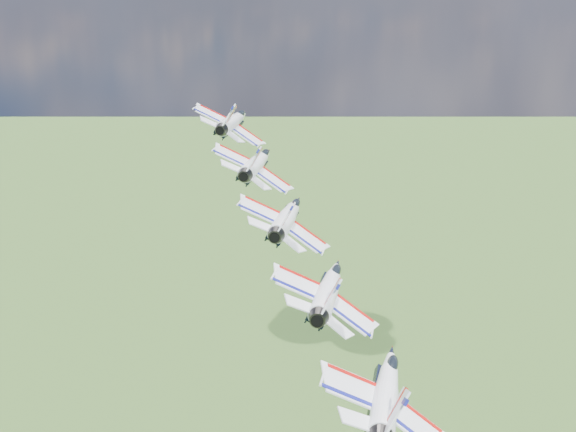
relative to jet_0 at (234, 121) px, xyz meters
The scene contains 5 objects.
jet_0 is the anchor object (origin of this frame).
jet_1 13.35m from the jet_0, 46.74° to the right, with size 9.36×13.85×4.14m, color white, non-canonical shape.
jet_2 26.69m from the jet_0, 46.74° to the right, with size 9.36×13.85×4.14m, color white, non-canonical shape.
jet_3 40.04m from the jet_0, 46.74° to the right, with size 9.36×13.85×4.14m, color silver, non-canonical shape.
jet_4 53.38m from the jet_0, 46.74° to the right, with size 9.36×13.85×4.14m, color white, non-canonical shape.
Camera 1 is at (44.52, -67.41, 174.22)m, focal length 50.00 mm.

